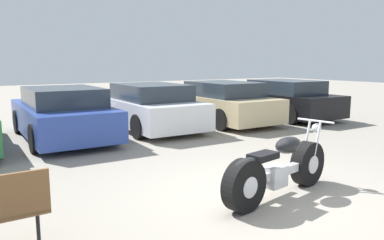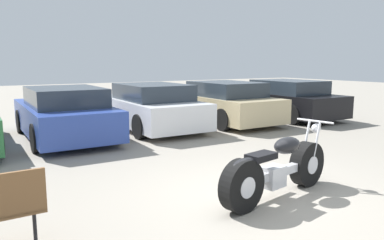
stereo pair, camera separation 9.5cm
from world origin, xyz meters
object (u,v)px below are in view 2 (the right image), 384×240
(parked_car_blue, at_px, (64,114))
(parked_car_white, at_px, (150,107))
(parked_car_champagne, at_px, (222,103))
(motorcycle, at_px, (276,170))
(parked_car_black, at_px, (284,100))

(parked_car_blue, xyz_separation_m, parked_car_white, (2.47, 0.20, 0.00))
(parked_car_white, distance_m, parked_car_champagne, 2.48)
(motorcycle, bearing_deg, parked_car_blue, 105.52)
(parked_car_white, relative_size, parked_car_champagne, 1.00)
(motorcycle, bearing_deg, parked_car_champagne, 61.04)
(parked_car_blue, relative_size, parked_car_champagne, 1.00)
(parked_car_blue, height_order, parked_car_champagne, same)
(parked_car_white, bearing_deg, parked_car_champagne, -3.84)
(parked_car_white, height_order, parked_car_champagne, same)
(parked_car_champagne, distance_m, parked_car_black, 2.48)
(motorcycle, bearing_deg, parked_car_black, 44.74)
(parked_car_champagne, bearing_deg, parked_car_blue, -179.62)
(parked_car_blue, distance_m, parked_car_black, 7.42)
(motorcycle, distance_m, parked_car_black, 8.13)
(motorcycle, relative_size, parked_car_white, 0.52)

